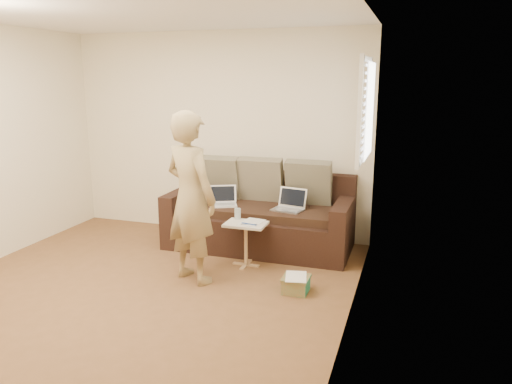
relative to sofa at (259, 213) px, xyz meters
The scene contains 17 objects.
floor 1.96m from the sofa, 111.98° to the right, with size 4.50×4.50×0.00m, color brown.
ceiling 2.90m from the sofa, 111.98° to the right, with size 4.50×4.50×0.00m, color white.
wall_back 1.23m from the sofa, 146.45° to the left, with size 4.00×4.00×0.00m, color beige.
wall_right 2.36m from the sofa, 54.12° to the right, with size 4.50×4.50×0.00m, color beige.
window_blinds 1.80m from the sofa, 12.57° to the right, with size 0.12×0.88×1.08m, color white, non-canonical shape.
sofa is the anchor object (origin of this frame).
pillow_left 0.73m from the sofa, 161.11° to the left, with size 0.55×0.14×0.55m, color brown, non-canonical shape.
pillow_mid 0.44m from the sofa, 101.95° to the left, with size 0.55×0.14×0.55m, color #636147, non-canonical shape.
pillow_right 0.70m from the sofa, 23.52° to the left, with size 0.55×0.14×0.55m, color brown, non-canonical shape.
laptop_silver 0.40m from the sofa, 14.49° to the right, with size 0.35×0.25×0.23m, color #B7BABC, non-canonical shape.
laptop_white 0.44m from the sofa, 162.63° to the right, with size 0.32×0.23×0.23m, color white, non-canonical shape.
person 1.28m from the sofa, 106.61° to the right, with size 0.63×0.43×1.73m, color #988F53.
side_table 0.65m from the sofa, 85.58° to the right, with size 0.44×0.31×0.49m, color silver, non-canonical shape.
drinking_glass 0.53m from the sofa, 99.75° to the right, with size 0.07×0.07×0.12m, color silver, non-canonical shape.
scissors 0.69m from the sofa, 81.18° to the right, with size 0.18×0.10×0.02m, color silver, non-canonical shape.
paper_on_table 0.59m from the sofa, 79.95° to the right, with size 0.21×0.30×0.00m, color white, non-canonical shape.
striped_box 1.39m from the sofa, 56.91° to the right, with size 0.25×0.25×0.16m, color #C35A1D, non-canonical shape.
Camera 1 is at (2.45, -3.66, 2.03)m, focal length 34.47 mm.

